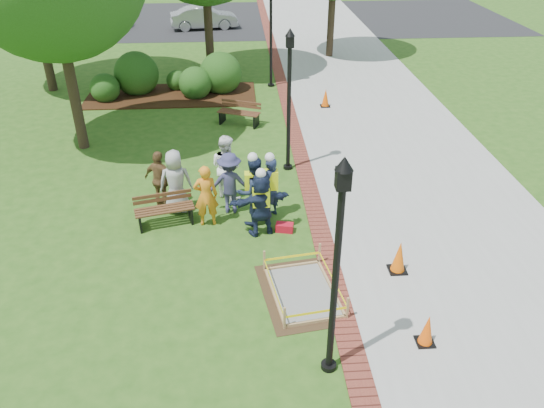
{
  "coord_description": "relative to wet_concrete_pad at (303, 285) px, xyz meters",
  "views": [
    {
      "loc": [
        -0.23,
        -9.67,
        7.51
      ],
      "look_at": [
        0.5,
        1.2,
        1.0
      ],
      "focal_mm": 35.0,
      "sensor_mm": 36.0,
      "label": 1
    }
  ],
  "objects": [
    {
      "name": "shrub_b",
      "position": [
        -5.48,
        13.49,
        -0.23
      ],
      "size": [
        1.86,
        1.86,
        1.86
      ],
      "primitive_type": "sphere",
      "color": "#234A15",
      "rests_on": "ground"
    },
    {
      "name": "casual_person_d",
      "position": [
        -3.39,
        3.87,
        0.58
      ],
      "size": [
        0.62,
        0.54,
        1.64
      ],
      "color": "brown",
      "rests_on": "ground"
    },
    {
      "name": "casual_person_a",
      "position": [
        -2.96,
        3.61,
        0.65
      ],
      "size": [
        0.59,
        0.4,
        1.77
      ],
      "color": "#9C9C9C",
      "rests_on": "ground"
    },
    {
      "name": "toolbox",
      "position": [
        -0.19,
        2.43,
        -0.13
      ],
      "size": [
        0.48,
        0.33,
        0.22
      ],
      "primitive_type": "cube",
      "rotation": [
        0.0,
        0.0,
        -0.22
      ],
      "color": "red",
      "rests_on": "ground"
    },
    {
      "name": "bench_far",
      "position": [
        -1.23,
        9.6,
        0.03
      ],
      "size": [
        1.61,
        1.04,
        0.83
      ],
      "color": "brown",
      "rests_on": "ground"
    },
    {
      "name": "shrub_e",
      "position": [
        -3.86,
        13.78,
        -0.23
      ],
      "size": [
        0.89,
        0.89,
        0.89
      ],
      "primitive_type": "sphere",
      "color": "#234A15",
      "rests_on": "ground"
    },
    {
      "name": "sidewalk",
      "position": [
        3.97,
        10.92,
        -0.22
      ],
      "size": [
        6.0,
        60.0,
        0.02
      ],
      "primitive_type": "cube",
      "color": "#9E9E99",
      "rests_on": "ground"
    },
    {
      "name": "brick_edging",
      "position": [
        0.72,
        10.92,
        -0.22
      ],
      "size": [
        0.5,
        60.0,
        0.03
      ],
      "primitive_type": "cube",
      "color": "maroon",
      "rests_on": "ground"
    },
    {
      "name": "casual_person_e",
      "position": [
        -1.54,
        3.5,
        0.62
      ],
      "size": [
        0.57,
        0.38,
        1.71
      ],
      "color": "navy",
      "rests_on": "ground"
    },
    {
      "name": "cone_front",
      "position": [
        2.16,
        -1.61,
        0.1
      ],
      "size": [
        0.35,
        0.35,
        0.69
      ],
      "color": "black",
      "rests_on": "ground"
    },
    {
      "name": "lamp_mid",
      "position": [
        0.22,
        5.92,
        2.25
      ],
      "size": [
        0.28,
        0.28,
        4.26
      ],
      "color": "black",
      "rests_on": "ground"
    },
    {
      "name": "hivis_worker_a",
      "position": [
        -0.78,
        2.39,
        0.67
      ],
      "size": [
        0.61,
        0.47,
        1.83
      ],
      "color": "#1A1C44",
      "rests_on": "ground"
    },
    {
      "name": "cone_back",
      "position": [
        2.23,
        0.62,
        0.15
      ],
      "size": [
        0.41,
        0.41,
        0.8
      ],
      "color": "black",
      "rests_on": "ground"
    },
    {
      "name": "parked_car_b",
      "position": [
        -3.16,
        25.23,
        -0.23
      ],
      "size": [
        2.57,
        4.71,
        1.46
      ],
      "primitive_type": "imported",
      "rotation": [
        0.0,
        0.0,
        1.72
      ],
      "color": "#949397",
      "rests_on": "ground"
    },
    {
      "name": "lamp_near",
      "position": [
        0.22,
        -2.08,
        2.25
      ],
      "size": [
        0.28,
        0.28,
        4.26
      ],
      "color": "black",
      "rests_on": "ground"
    },
    {
      "name": "hivis_worker_c",
      "position": [
        -0.95,
        2.9,
        0.75
      ],
      "size": [
        0.69,
        0.58,
        2.0
      ],
      "color": "#192341",
      "rests_on": "ground"
    },
    {
      "name": "shrub_d",
      "position": [
        -1.95,
        13.43,
        -0.23
      ],
      "size": [
        1.79,
        1.79,
        1.79
      ],
      "primitive_type": "sphere",
      "color": "#234A15",
      "rests_on": "ground"
    },
    {
      "name": "parking_lot",
      "position": [
        -1.03,
        27.92,
        -0.23
      ],
      "size": [
        36.0,
        12.0,
        0.01
      ],
      "primitive_type": "cube",
      "color": "black",
      "rests_on": "ground"
    },
    {
      "name": "mulch_bed",
      "position": [
        -4.03,
        12.92,
        -0.21
      ],
      "size": [
        7.0,
        3.0,
        0.05
      ],
      "primitive_type": "cube",
      "color": "#381E0F",
      "rests_on": "ground"
    },
    {
      "name": "bench_near",
      "position": [
        -3.23,
        2.96,
        0.02
      ],
      "size": [
        1.57,
        0.84,
        0.81
      ],
      "color": "brown",
      "rests_on": "ground"
    },
    {
      "name": "lamp_far",
      "position": [
        0.22,
        13.92,
        2.25
      ],
      "size": [
        0.28,
        0.28,
        4.26
      ],
      "color": "black",
      "rests_on": "ground"
    },
    {
      "name": "hivis_worker_b",
      "position": [
        -0.52,
        3.19,
        0.68
      ],
      "size": [
        0.63,
        0.63,
        1.85
      ],
      "color": "#1A2044",
      "rests_on": "ground"
    },
    {
      "name": "shrub_c",
      "position": [
        -2.99,
        12.74,
        -0.23
      ],
      "size": [
        1.36,
        1.36,
        1.36
      ],
      "primitive_type": "sphere",
      "color": "#234A15",
      "rests_on": "ground"
    },
    {
      "name": "casual_person_c",
      "position": [
        -1.65,
        4.34,
        0.68
      ],
      "size": [
        0.69,
        0.67,
        1.84
      ],
      "color": "white",
      "rests_on": "ground"
    },
    {
      "name": "ground",
      "position": [
        -1.03,
        0.92,
        -0.23
      ],
      "size": [
        100.0,
        100.0,
        0.0
      ],
      "primitive_type": "plane",
      "color": "#285116",
      "rests_on": "ground"
    },
    {
      "name": "cone_far",
      "position": [
        2.21,
        11.21,
        0.12
      ],
      "size": [
        0.37,
        0.37,
        0.73
      ],
      "color": "black",
      "rests_on": "ground"
    },
    {
      "name": "wet_concrete_pad",
      "position": [
        0.0,
        0.0,
        0.0
      ],
      "size": [
        2.03,
        2.53,
        0.55
      ],
      "color": "#47331E",
      "rests_on": "ground"
    },
    {
      "name": "shrub_a",
      "position": [
        -6.64,
        12.57,
        -0.23
      ],
      "size": [
        1.2,
        1.2,
        1.2
      ],
      "primitive_type": "sphere",
      "color": "#234A15",
      "rests_on": "ground"
    },
    {
      "name": "parked_car_a",
      "position": [
        -9.75,
        26.14,
        -0.23
      ],
      "size": [
        2.57,
        4.63,
        1.43
      ],
      "primitive_type": "imported",
      "rotation": [
        0.0,
        0.0,
        1.41
      ],
      "color": "#2A2A2D",
      "rests_on": "ground"
    },
    {
      "name": "casual_person_b",
      "position": [
        -2.15,
        2.9,
        0.6
      ],
      "size": [
        0.57,
        0.4,
        1.68
      ],
      "color": "orange",
      "rests_on": "ground"
    }
  ]
}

